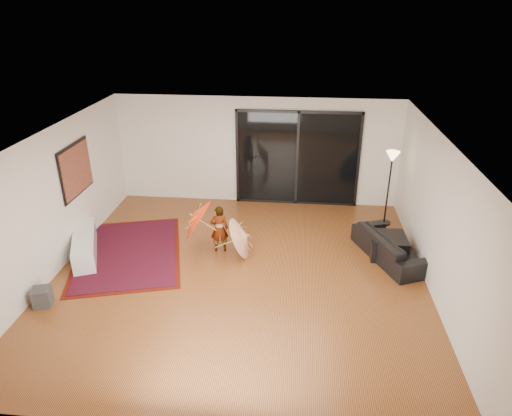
# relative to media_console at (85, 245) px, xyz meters

# --- Properties ---
(floor) EXTENTS (7.00, 7.00, 0.00)m
(floor) POSITION_rel_media_console_xyz_m (3.25, -0.41, -0.23)
(floor) COLOR #985429
(floor) RESTS_ON ground
(ceiling) EXTENTS (7.00, 7.00, 0.00)m
(ceiling) POSITION_rel_media_console_xyz_m (3.25, -0.41, 2.47)
(ceiling) COLOR white
(ceiling) RESTS_ON wall_back
(wall_back) EXTENTS (7.00, 0.00, 7.00)m
(wall_back) POSITION_rel_media_console_xyz_m (3.25, 3.09, 1.12)
(wall_back) COLOR silver
(wall_back) RESTS_ON floor
(wall_front) EXTENTS (7.00, 0.00, 7.00)m
(wall_front) POSITION_rel_media_console_xyz_m (3.25, -3.91, 1.12)
(wall_front) COLOR silver
(wall_front) RESTS_ON floor
(wall_left) EXTENTS (0.00, 7.00, 7.00)m
(wall_left) POSITION_rel_media_console_xyz_m (-0.25, -0.41, 1.12)
(wall_left) COLOR silver
(wall_left) RESTS_ON floor
(wall_right) EXTENTS (0.00, 7.00, 7.00)m
(wall_right) POSITION_rel_media_console_xyz_m (6.75, -0.41, 1.12)
(wall_right) COLOR silver
(wall_right) RESTS_ON floor
(sliding_door) EXTENTS (3.06, 0.07, 2.40)m
(sliding_door) POSITION_rel_media_console_xyz_m (4.25, 3.05, 0.97)
(sliding_door) COLOR black
(sliding_door) RESTS_ON wall_back
(painting) EXTENTS (0.04, 1.28, 1.08)m
(painting) POSITION_rel_media_console_xyz_m (-0.21, 0.59, 1.42)
(painting) COLOR black
(painting) RESTS_ON wall_left
(media_console) EXTENTS (1.03, 1.69, 0.46)m
(media_console) POSITION_rel_media_console_xyz_m (0.00, 0.00, 0.00)
(media_console) COLOR white
(media_console) RESTS_ON floor
(speaker) EXTENTS (0.36, 0.36, 0.33)m
(speaker) POSITION_rel_media_console_xyz_m (0.00, -1.69, -0.07)
(speaker) COLOR #424244
(speaker) RESTS_ON floor
(persian_rug) EXTENTS (2.81, 3.39, 0.02)m
(persian_rug) POSITION_rel_media_console_xyz_m (0.83, 0.15, -0.22)
(persian_rug) COLOR #541007
(persian_rug) RESTS_ON floor
(sofa) EXTENTS (1.42, 2.01, 0.55)m
(sofa) POSITION_rel_media_console_xyz_m (6.20, 0.50, 0.04)
(sofa) COLOR black
(sofa) RESTS_ON floor
(ottoman) EXTENTS (0.76, 0.76, 0.42)m
(ottoman) POSITION_rel_media_console_xyz_m (6.17, 0.63, -0.02)
(ottoman) COLOR black
(ottoman) RESTS_ON floor
(floor_lamp) EXTENTS (0.30, 0.30, 1.76)m
(floor_lamp) POSITION_rel_media_console_xyz_m (6.35, 2.09, 1.16)
(floor_lamp) COLOR black
(floor_lamp) RESTS_ON floor
(child) EXTENTS (0.42, 0.32, 1.02)m
(child) POSITION_rel_media_console_xyz_m (2.72, 0.46, 0.28)
(child) COLOR #999999
(child) RESTS_ON floor
(parasol_orange) EXTENTS (0.64, 0.92, 0.91)m
(parasol_orange) POSITION_rel_media_console_xyz_m (2.17, 0.41, 0.50)
(parasol_orange) COLOR #EE360C
(parasol_orange) RESTS_ON child
(parasol_white) EXTENTS (0.54, 0.87, 0.93)m
(parasol_white) POSITION_rel_media_console_xyz_m (3.32, 0.31, 0.27)
(parasol_white) COLOR beige
(parasol_white) RESTS_ON floor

